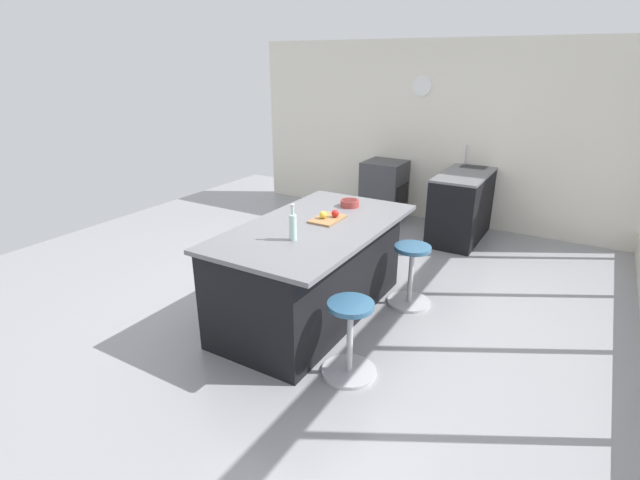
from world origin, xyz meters
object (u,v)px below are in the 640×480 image
Objects in this scene: kitchen_island at (311,269)px; apple_yellow at (323,215)px; oven_range at (384,190)px; stool_by_window at (411,277)px; stool_middle at (350,341)px; water_bottle at (293,226)px; cutting_board at (328,219)px; apple_red at (335,213)px; fruit_bowl at (350,203)px.

apple_yellow is at bearing 162.50° from kitchen_island.
oven_range reaches higher than stool_by_window.
water_bottle reaches higher than stool_middle.
stool_middle is at bearing 39.08° from cutting_board.
kitchen_island is at bearing -131.18° from stool_middle.
water_bottle is at bearing -3.22° from apple_red.
oven_range is 3.12m from apple_yellow.
apple_red is at bearing 14.07° from oven_range.
water_bottle is (0.42, 0.09, 0.58)m from kitchen_island.
stool_middle is at bearing 35.24° from apple_red.
stool_by_window is at bearing 148.13° from water_bottle.
kitchen_island is at bearing -168.58° from water_bottle.
apple_red is at bearing 9.05° from fruit_bowl.
water_bottle is (3.57, 0.69, 0.61)m from oven_range.
cutting_board is 1.15× the size of water_bottle.
apple_red reaches higher than fruit_bowl.
apple_yellow reaches higher than stool_by_window.
fruit_bowl is (-0.53, 0.01, -0.02)m from apple_yellow.
apple_red is 0.67m from water_bottle.
stool_middle is at bearing 19.75° from oven_range.
stool_middle is (0.67, 0.76, -0.17)m from kitchen_island.
apple_red reaches higher than oven_range.
stool_by_window is at bearing 89.58° from fruit_bowl.
cutting_board reaches higher than kitchen_island.
stool_middle is 1.76× the size of cutting_board.
apple_red is at bearing -144.76° from stool_middle.
apple_yellow reaches higher than kitchen_island.
water_bottle is at bearing -109.88° from stool_middle.
kitchen_island is 0.54m from apple_yellow.
cutting_board is 0.61m from water_bottle.
oven_range is at bearing -151.09° from stool_by_window.
oven_range is at bearing -169.09° from kitchen_island.
cutting_board is (2.97, 0.68, 0.49)m from oven_range.
apple_yellow is at bearing -138.59° from stool_middle.
water_bottle is (-0.25, -0.68, 0.75)m from stool_middle.
apple_red is (-0.24, 0.12, 0.52)m from kitchen_island.
oven_range is at bearing -165.93° from apple_red.
apple_red reaches higher than kitchen_island.
fruit_bowl reaches higher than kitchen_island.
kitchen_island is 29.77× the size of apple_yellow.
stool_middle is 1.66m from fruit_bowl.
stool_middle is 3.31× the size of fruit_bowl.
stool_by_window is 3.31× the size of fruit_bowl.
apple_yellow is 0.23× the size of water_bottle.
apple_yellow is at bearing -39.35° from apple_red.
apple_yellow is (-0.81, -0.72, 0.69)m from stool_middle.
apple_yellow reaches higher than fruit_bowl.
apple_yellow is at bearing -0.82° from fruit_bowl.
water_bottle is at bearing 11.42° from kitchen_island.
water_bottle reaches higher than apple_yellow.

